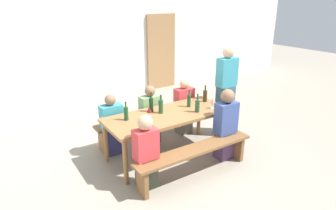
{
  "coord_description": "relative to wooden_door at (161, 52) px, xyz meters",
  "views": [
    {
      "loc": [
        -2.39,
        -3.66,
        2.51
      ],
      "look_at": [
        0.0,
        0.0,
        0.9
      ],
      "focal_mm": 31.24,
      "sensor_mm": 36.0,
      "label": 1
    }
  ],
  "objects": [
    {
      "name": "ground_plane",
      "position": [
        -2.02,
        -3.45,
        -1.05
      ],
      "size": [
        24.0,
        24.0,
        0.0
      ],
      "primitive_type": "plane",
      "color": "gray"
    },
    {
      "name": "back_wall",
      "position": [
        -2.02,
        0.14,
        0.55
      ],
      "size": [
        14.0,
        0.2,
        3.2
      ],
      "primitive_type": "cube",
      "color": "silver",
      "rests_on": "ground"
    },
    {
      "name": "seated_guest_near_1",
      "position": [
        -1.29,
        -4.03,
        -0.47
      ],
      "size": [
        0.36,
        0.24,
        1.19
      ],
      "rotation": [
        0.0,
        0.0,
        1.57
      ],
      "color": "#52355A",
      "rests_on": "ground"
    },
    {
      "name": "wine_glass_1",
      "position": [
        -1.26,
        -3.65,
        -0.17
      ],
      "size": [
        0.08,
        0.08,
        0.19
      ],
      "color": "silver",
      "rests_on": "tasting_table"
    },
    {
      "name": "wine_glass_0",
      "position": [
        -2.34,
        -3.4,
        -0.18
      ],
      "size": [
        0.08,
        0.08,
        0.17
      ],
      "color": "silver",
      "rests_on": "tasting_table"
    },
    {
      "name": "bench_near",
      "position": [
        -2.02,
        -4.18,
        -0.7
      ],
      "size": [
        1.96,
        0.3,
        0.45
      ],
      "color": "brown",
      "rests_on": "ground"
    },
    {
      "name": "standing_host",
      "position": [
        -0.64,
        -3.32,
        -0.22
      ],
      "size": [
        0.38,
        0.24,
        1.7
      ],
      "rotation": [
        0.0,
        0.0,
        3.14
      ],
      "color": "#305464",
      "rests_on": "ground"
    },
    {
      "name": "bench_far",
      "position": [
        -2.02,
        -2.72,
        -0.7
      ],
      "size": [
        1.96,
        0.3,
        0.45
      ],
      "color": "brown",
      "rests_on": "ground"
    },
    {
      "name": "seated_guest_near_0",
      "position": [
        -2.76,
        -4.03,
        -0.52
      ],
      "size": [
        0.32,
        0.24,
        1.09
      ],
      "rotation": [
        0.0,
        0.0,
        1.57
      ],
      "color": "#3D4637",
      "rests_on": "ground"
    },
    {
      "name": "seated_guest_far_2",
      "position": [
        -1.28,
        -2.87,
        -0.54
      ],
      "size": [
        0.36,
        0.24,
        1.09
      ],
      "rotation": [
        0.0,
        0.0,
        -1.57
      ],
      "color": "brown",
      "rests_on": "ground"
    },
    {
      "name": "seated_guest_far_1",
      "position": [
        -2.02,
        -2.87,
        -0.54
      ],
      "size": [
        0.38,
        0.24,
        1.08
      ],
      "rotation": [
        0.0,
        0.0,
        -1.57
      ],
      "color": "#4E3849",
      "rests_on": "ground"
    },
    {
      "name": "wine_bottle_1",
      "position": [
        -1.14,
        -3.32,
        -0.19
      ],
      "size": [
        0.07,
        0.07,
        0.3
      ],
      "color": "#332814",
      "rests_on": "tasting_table"
    },
    {
      "name": "wine_bottle_5",
      "position": [
        -2.1,
        -3.36,
        -0.18
      ],
      "size": [
        0.08,
        0.08,
        0.31
      ],
      "color": "#234C2D",
      "rests_on": "tasting_table"
    },
    {
      "name": "seated_guest_far_0",
      "position": [
        -2.76,
        -2.87,
        -0.55
      ],
      "size": [
        0.36,
        0.24,
        1.06
      ],
      "rotation": [
        0.0,
        0.0,
        -1.57
      ],
      "color": "navy",
      "rests_on": "ground"
    },
    {
      "name": "wine_bottle_0",
      "position": [
        -2.7,
        -3.32,
        -0.19
      ],
      "size": [
        0.07,
        0.07,
        0.3
      ],
      "color": "#194723",
      "rests_on": "tasting_table"
    },
    {
      "name": "wooden_door",
      "position": [
        0.0,
        0.0,
        0.0
      ],
      "size": [
        0.9,
        0.06,
        2.1
      ],
      "primitive_type": "cube",
      "color": "#9E7247",
      "rests_on": "ground"
    },
    {
      "name": "wine_bottle_4",
      "position": [
        -1.58,
        -3.64,
        -0.19
      ],
      "size": [
        0.08,
        0.08,
        0.31
      ],
      "color": "#234C2D",
      "rests_on": "tasting_table"
    },
    {
      "name": "wine_bottle_3",
      "position": [
        -1.55,
        -3.37,
        -0.19
      ],
      "size": [
        0.06,
        0.06,
        0.3
      ],
      "color": "#194723",
      "rests_on": "tasting_table"
    },
    {
      "name": "tasting_table",
      "position": [
        -2.02,
        -3.45,
        -0.38
      ],
      "size": [
        2.06,
        0.85,
        0.75
      ],
      "color": "olive",
      "rests_on": "ground"
    },
    {
      "name": "wine_bottle_2",
      "position": [
        -2.2,
        -3.22,
        -0.18
      ],
      "size": [
        0.07,
        0.07,
        0.33
      ],
      "color": "#143319",
      "rests_on": "tasting_table"
    }
  ]
}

